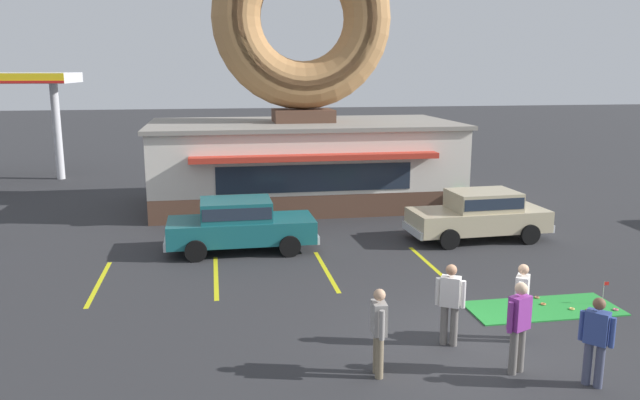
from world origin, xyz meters
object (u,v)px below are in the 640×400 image
object	(u,v)px
golf_ball	(527,306)
car_champagne	(480,213)
pedestrian_blue_sweater_man	(379,328)
pedestrian_leather_jacket_man	(519,323)
car_teal	(239,223)
pedestrian_clipboard_woman	(596,338)
trash_bin	(459,201)
pedestrian_hooded_kid	(522,299)
putting_flag_pin	(605,287)
pedestrian_beanie_man	(450,301)

from	to	relation	value
golf_ball	car_champagne	world-z (taller)	car_champagne
golf_ball	car_champagne	xyz separation A→B (m)	(1.39, 5.88, 0.82)
pedestrian_blue_sweater_man	pedestrian_leather_jacket_man	bearing A→B (deg)	-7.33
golf_ball	car_teal	xyz separation A→B (m)	(-6.35, 5.88, 0.82)
car_teal	pedestrian_clipboard_woman	size ratio (longest dim) A/B	2.82
car_teal	trash_bin	xyz separation A→B (m)	(8.49, 3.53, -0.37)
pedestrian_clipboard_woman	trash_bin	bearing A→B (deg)	77.79
pedestrian_clipboard_woman	golf_ball	bearing A→B (deg)	79.49
pedestrian_hooded_kid	trash_bin	world-z (taller)	pedestrian_hooded_kid
golf_ball	trash_bin	size ratio (longest dim) A/B	0.04
putting_flag_pin	golf_ball	bearing A→B (deg)	176.47
car_teal	car_champagne	xyz separation A→B (m)	(7.74, 0.01, 0.00)
car_champagne	pedestrian_leather_jacket_man	bearing A→B (deg)	-109.71
pedestrian_blue_sweater_man	pedestrian_clipboard_woman	xyz separation A→B (m)	(3.60, -1.00, -0.01)
car_teal	pedestrian_clipboard_woman	xyz separation A→B (m)	(5.69, -9.43, 0.02)
car_teal	pedestrian_hooded_kid	world-z (taller)	pedestrian_hooded_kid
pedestrian_hooded_kid	golf_ball	bearing A→B (deg)	57.23
golf_ball	trash_bin	world-z (taller)	trash_bin
putting_flag_pin	pedestrian_hooded_kid	size ratio (longest dim) A/B	0.34
pedestrian_hooded_kid	trash_bin	xyz separation A→B (m)	(3.16, 10.98, -0.39)
pedestrian_beanie_man	golf_ball	bearing A→B (deg)	31.37
golf_ball	pedestrian_hooded_kid	bearing A→B (deg)	-122.77
car_champagne	pedestrian_leather_jacket_man	world-z (taller)	pedestrian_leather_jacket_man
pedestrian_blue_sweater_man	pedestrian_clipboard_woman	distance (m)	3.73
car_champagne	pedestrian_clipboard_woman	xyz separation A→B (m)	(-2.05, -9.43, 0.02)
golf_ball	car_teal	world-z (taller)	car_teal
pedestrian_leather_jacket_man	car_champagne	bearing A→B (deg)	70.29
pedestrian_hooded_kid	pedestrian_clipboard_woman	bearing A→B (deg)	-79.77
golf_ball	pedestrian_leather_jacket_man	distance (m)	3.48
pedestrian_hooded_kid	pedestrian_leather_jacket_man	xyz separation A→B (m)	(-0.73, -1.30, 0.07)
pedestrian_hooded_kid	pedestrian_clipboard_woman	size ratio (longest dim) A/B	1.00
putting_flag_pin	pedestrian_blue_sweater_man	distance (m)	6.62
putting_flag_pin	pedestrian_beanie_man	size ratio (longest dim) A/B	0.33
car_champagne	trash_bin	xyz separation A→B (m)	(0.75, 3.52, -0.37)
pedestrian_clipboard_woman	car_teal	bearing A→B (deg)	121.11
car_teal	pedestrian_hooded_kid	size ratio (longest dim) A/B	2.83
car_teal	pedestrian_leather_jacket_man	xyz separation A→B (m)	(4.60, -8.75, 0.09)
putting_flag_pin	trash_bin	world-z (taller)	trash_bin
pedestrian_beanie_man	trash_bin	world-z (taller)	pedestrian_beanie_man
pedestrian_clipboard_woman	trash_bin	size ratio (longest dim) A/B	1.66
putting_flag_pin	pedestrian_clipboard_woman	bearing A→B (deg)	-126.42
car_champagne	trash_bin	distance (m)	3.62
putting_flag_pin	pedestrian_leather_jacket_man	distance (m)	4.58
golf_ball	pedestrian_hooded_kid	size ratio (longest dim) A/B	0.03
golf_ball	pedestrian_beanie_man	distance (m)	3.09
car_champagne	pedestrian_clipboard_woman	size ratio (longest dim) A/B	2.85
car_champagne	putting_flag_pin	bearing A→B (deg)	-85.39
car_teal	trash_bin	distance (m)	9.20
putting_flag_pin	pedestrian_blue_sweater_man	xyz separation A→B (m)	(-6.13, -2.43, 0.47)
car_teal	pedestrian_leather_jacket_man	size ratio (longest dim) A/B	2.65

